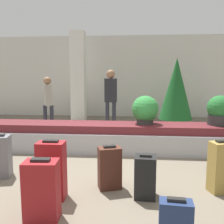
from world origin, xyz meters
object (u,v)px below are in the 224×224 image
at_px(suitcase_2, 0,156).
at_px(decorated_tree, 176,89).
at_px(suitcase_3, 221,167).
at_px(pillar, 78,77).
at_px(suitcase_5, 175,223).
at_px(suitcase_0, 52,170).
at_px(suitcase_4, 110,168).
at_px(traveler_0, 48,99).
at_px(traveler_1, 111,94).
at_px(suitcase_1, 145,177).
at_px(potted_plant_0, 145,110).
at_px(suitcase_6, 42,191).
at_px(potted_plant_1, 220,111).

height_order(suitcase_2, decorated_tree, decorated_tree).
xyz_separation_m(suitcase_3, decorated_tree, (0.22, 5.08, 0.84)).
relative_size(pillar, suitcase_5, 6.79).
distance_m(pillar, suitcase_0, 6.23).
xyz_separation_m(suitcase_4, traveler_0, (-2.15, 3.69, 0.64)).
height_order(suitcase_3, traveler_1, traveler_1).
distance_m(suitcase_2, decorated_tree, 6.03).
relative_size(suitcase_1, traveler_1, 0.33).
distance_m(suitcase_2, potted_plant_0, 2.91).
xyz_separation_m(pillar, potted_plant_0, (2.26, -3.75, -0.72)).
xyz_separation_m(suitcase_4, potted_plant_0, (0.58, 1.91, 0.58)).
bearing_deg(pillar, traveler_1, -53.78).
bearing_deg(suitcase_3, suitcase_1, 177.08).
bearing_deg(suitcase_4, traveler_1, 76.67).
height_order(suitcase_0, traveler_1, traveler_1).
distance_m(suitcase_3, suitcase_5, 1.44).
xyz_separation_m(suitcase_4, traveler_1, (-0.33, 3.82, 0.78)).
xyz_separation_m(suitcase_3, suitcase_6, (-2.18, -0.88, -0.01)).
height_order(potted_plant_0, potted_plant_1, potted_plant_1).
bearing_deg(decorated_tree, suitcase_5, -99.19).
relative_size(pillar, suitcase_6, 4.54).
bearing_deg(potted_plant_1, suitcase_6, -134.76).
bearing_deg(suitcase_0, suitcase_5, -30.52).
relative_size(traveler_0, decorated_tree, 0.72).
bearing_deg(traveler_0, decorated_tree, 83.73).
relative_size(suitcase_4, suitcase_6, 0.89).
relative_size(suitcase_2, traveler_0, 0.43).
bearing_deg(decorated_tree, suitcase_2, -125.92).
distance_m(suitcase_4, decorated_tree, 5.46).
xyz_separation_m(potted_plant_0, potted_plant_1, (1.54, 0.02, -0.00)).
height_order(suitcase_6, decorated_tree, decorated_tree).
relative_size(suitcase_2, decorated_tree, 0.31).
height_order(suitcase_0, suitcase_1, suitcase_0).
distance_m(suitcase_3, suitcase_4, 1.52).
bearing_deg(suitcase_1, suitcase_5, -72.04).
distance_m(suitcase_1, suitcase_4, 0.54).
relative_size(suitcase_1, decorated_tree, 0.27).
distance_m(suitcase_4, traveler_1, 3.92).
height_order(suitcase_4, traveler_0, traveler_0).
height_order(pillar, suitcase_2, pillar).
bearing_deg(potted_plant_0, suitcase_2, -144.78).
bearing_deg(suitcase_5, decorated_tree, 85.43).
distance_m(suitcase_2, traveler_1, 3.91).
distance_m(suitcase_0, suitcase_5, 1.66).
bearing_deg(suitcase_5, potted_plant_1, 70.54).
bearing_deg(potted_plant_0, suitcase_5, -87.25).
xyz_separation_m(potted_plant_0, traveler_0, (-2.73, 1.77, 0.06)).
relative_size(suitcase_0, suitcase_3, 1.07).
height_order(pillar, suitcase_5, pillar).
bearing_deg(suitcase_1, potted_plant_0, 91.67).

